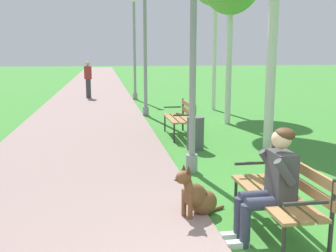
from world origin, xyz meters
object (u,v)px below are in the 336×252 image
object	(u,v)px
lamp_post_mid	(145,44)
lamp_post_far	(134,46)
park_bench_near	(282,190)
dog_brown	(198,197)
person_seated_on_near_bench	(271,181)
park_bench_mid	(181,116)
litter_bin	(195,133)
lamp_post_near	(193,52)
pedestrian_distant	(88,80)

from	to	relation	value
lamp_post_mid	lamp_post_far	world-z (taller)	lamp_post_far
park_bench_near	lamp_post_mid	distance (m)	8.95
dog_brown	lamp_post_far	bearing A→B (deg)	88.90
lamp_post_far	dog_brown	bearing A→B (deg)	-91.10
person_seated_on_near_bench	park_bench_mid	bearing A→B (deg)	88.76
lamp_post_mid	litter_bin	bearing A→B (deg)	-83.45
park_bench_near	park_bench_mid	bearing A→B (deg)	90.93
park_bench_near	dog_brown	xyz separation A→B (m)	(-0.82, 0.59, -0.25)
dog_brown	lamp_post_near	size ratio (longest dim) A/B	0.20
park_bench_near	lamp_post_mid	bearing A→B (deg)	93.93
park_bench_near	lamp_post_far	world-z (taller)	lamp_post_far
lamp_post_mid	litter_bin	world-z (taller)	lamp_post_mid
park_bench_mid	pedestrian_distant	distance (m)	8.94
lamp_post_mid	lamp_post_near	bearing A→B (deg)	-88.87
lamp_post_mid	lamp_post_far	bearing A→B (deg)	89.73
dog_brown	lamp_post_near	distance (m)	2.61
park_bench_mid	dog_brown	size ratio (longest dim) A/B	1.96
lamp_post_mid	lamp_post_far	size ratio (longest dim) A/B	0.99
lamp_post_mid	person_seated_on_near_bench	bearing A→B (deg)	-87.47
dog_brown	lamp_post_mid	xyz separation A→B (m)	(0.22, 8.17, 2.02)
park_bench_mid	lamp_post_far	bearing A→B (deg)	93.54
park_bench_mid	lamp_post_far	xyz separation A→B (m)	(-0.49, 7.94, 1.78)
lamp_post_near	pedestrian_distant	world-z (taller)	lamp_post_near
park_bench_near	lamp_post_far	xyz separation A→B (m)	(-0.58, 13.34, 1.78)
park_bench_near	person_seated_on_near_bench	world-z (taller)	person_seated_on_near_bench
person_seated_on_near_bench	lamp_post_mid	bearing A→B (deg)	92.53
dog_brown	lamp_post_far	xyz separation A→B (m)	(0.24, 12.75, 2.04)
park_bench_near	park_bench_mid	size ratio (longest dim) A/B	1.00
pedestrian_distant	park_bench_mid	bearing A→B (deg)	-73.62
dog_brown	lamp_post_near	xyz separation A→B (m)	(0.35, 1.89, 1.77)
lamp_post_near	pedestrian_distant	bearing A→B (deg)	100.50
dog_brown	pedestrian_distant	size ratio (longest dim) A/B	0.46
lamp_post_near	lamp_post_mid	distance (m)	6.29
lamp_post_near	lamp_post_far	distance (m)	10.87
litter_bin	lamp_post_mid	bearing A→B (deg)	96.55
lamp_post_near	lamp_post_far	bearing A→B (deg)	90.53
pedestrian_distant	lamp_post_mid	bearing A→B (deg)	-68.95
pedestrian_distant	dog_brown	bearing A→B (deg)	-82.40
person_seated_on_near_bench	litter_bin	xyz separation A→B (m)	(0.15, 4.16, -0.33)
lamp_post_mid	litter_bin	distance (m)	5.16
park_bench_near	litter_bin	world-z (taller)	park_bench_near
dog_brown	lamp_post_mid	bearing A→B (deg)	88.44
park_bench_mid	person_seated_on_near_bench	size ratio (longest dim) A/B	1.20
park_bench_mid	litter_bin	distance (m)	1.40
park_bench_near	lamp_post_near	bearing A→B (deg)	100.92
person_seated_on_near_bench	pedestrian_distant	distance (m)	14.33
person_seated_on_near_bench	pedestrian_distant	size ratio (longest dim) A/B	0.76
park_bench_mid	lamp_post_far	size ratio (longest dim) A/B	0.34
dog_brown	lamp_post_mid	size ratio (longest dim) A/B	0.17
lamp_post_mid	park_bench_mid	bearing A→B (deg)	-81.30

